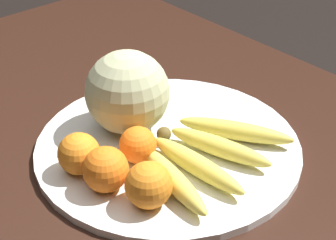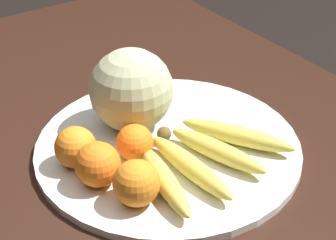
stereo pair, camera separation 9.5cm
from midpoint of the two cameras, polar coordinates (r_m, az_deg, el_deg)
kitchen_table at (r=1.08m, az=-5.78°, el=-6.09°), size 1.33×0.95×0.73m
fruit_bowl at (r=0.98m, az=-2.77°, el=-2.84°), size 0.46×0.46×0.01m
melon at (r=0.99m, az=-6.87°, el=2.76°), size 0.15×0.15×0.15m
banana_bunch at (r=0.93m, az=1.13°, el=-3.54°), size 0.22×0.27×0.03m
orange_front_left at (r=0.84m, az=-5.26°, el=-6.72°), size 0.07×0.07×0.07m
orange_front_right at (r=0.88m, az=-9.49°, el=-5.08°), size 0.07×0.07×0.07m
orange_mid_center at (r=0.92m, az=-11.99°, el=-3.48°), size 0.07×0.07×0.07m
orange_back_left at (r=0.93m, az=-6.03°, el=-2.63°), size 0.06×0.06×0.06m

